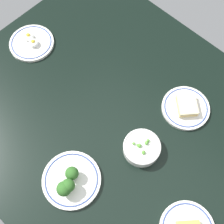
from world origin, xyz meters
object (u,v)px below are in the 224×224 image
(bowl_peas, at_px, (142,148))
(plate_broccoli, at_px, (70,181))
(plate_sandwich, at_px, (186,107))
(plate_eggs, at_px, (31,43))

(bowl_peas, bearing_deg, plate_broccoli, 68.93)
(bowl_peas, relative_size, plate_sandwich, 0.73)
(bowl_peas, bearing_deg, plate_eggs, -2.58)
(plate_eggs, relative_size, plate_sandwich, 1.03)
(bowl_peas, relative_size, plate_broccoli, 0.66)
(plate_eggs, distance_m, bowl_peas, 0.66)
(bowl_peas, height_order, plate_sandwich, bowl_peas)
(plate_eggs, relative_size, bowl_peas, 1.40)
(plate_broccoli, relative_size, plate_sandwich, 1.12)
(plate_eggs, xyz_separation_m, plate_sandwich, (-0.67, -0.21, 0.00))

